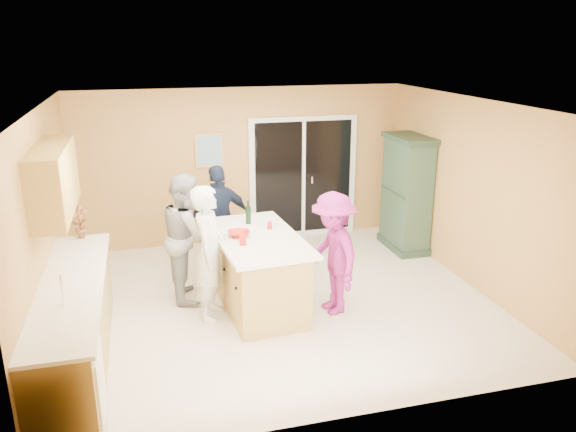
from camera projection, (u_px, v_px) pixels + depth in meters
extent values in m
plane|color=beige|center=(279.00, 301.00, 7.50)|extent=(5.50, 5.50, 0.00)
cube|color=white|center=(278.00, 104.00, 6.71)|extent=(5.50, 5.00, 0.10)
cube|color=#E2A35D|center=(243.00, 166.00, 9.40)|extent=(5.50, 0.10, 2.60)
cube|color=#E2A35D|center=(349.00, 290.00, 4.80)|extent=(5.50, 0.10, 2.60)
cube|color=#E2A35D|center=(46.00, 226.00, 6.43)|extent=(0.10, 5.00, 2.60)
cube|color=#E2A35D|center=(471.00, 193.00, 7.77)|extent=(0.10, 5.00, 2.60)
cube|color=#B18D45|center=(75.00, 326.00, 5.93)|extent=(0.60, 3.00, 0.90)
cube|color=white|center=(65.00, 390.00, 4.94)|extent=(0.62, 0.60, 0.72)
cube|color=silver|center=(71.00, 285.00, 5.79)|extent=(0.65, 3.05, 0.04)
cylinder|color=silver|center=(62.00, 290.00, 5.28)|extent=(0.02, 0.02, 0.30)
cube|color=#B18D45|center=(54.00, 180.00, 6.11)|extent=(0.35, 1.60, 0.75)
cube|color=silver|center=(303.00, 177.00, 9.71)|extent=(1.90, 0.05, 2.10)
cube|color=black|center=(303.00, 177.00, 9.69)|extent=(1.70, 0.03, 1.94)
cube|color=silver|center=(303.00, 178.00, 9.69)|extent=(0.06, 0.04, 1.94)
cube|color=silver|center=(312.00, 180.00, 9.73)|extent=(0.02, 0.03, 0.12)
cube|color=tan|center=(209.00, 150.00, 9.16)|extent=(0.46, 0.03, 0.56)
cube|color=teal|center=(209.00, 150.00, 9.15)|extent=(0.38, 0.02, 0.48)
cube|color=#B18D45|center=(258.00, 273.00, 7.20)|extent=(0.99, 1.72, 0.94)
cube|color=silver|center=(257.00, 237.00, 7.05)|extent=(1.16, 1.95, 0.04)
cube|color=black|center=(258.00, 303.00, 7.33)|extent=(0.89, 1.63, 0.11)
cube|color=#233928|center=(403.00, 244.00, 9.39)|extent=(0.52, 0.99, 0.11)
cube|color=#344F3A|center=(406.00, 194.00, 9.12)|extent=(0.47, 0.93, 1.75)
cube|color=#233928|center=(410.00, 138.00, 8.84)|extent=(0.54, 1.03, 0.07)
imported|color=silver|center=(210.00, 253.00, 6.84)|extent=(0.59, 0.72, 1.70)
imported|color=#9E9EA0|center=(188.00, 237.00, 7.40)|extent=(0.65, 0.83, 1.71)
imported|color=#1C253E|center=(220.00, 219.00, 8.23)|extent=(1.01, 0.59, 1.62)
imported|color=#8A1E66|center=(333.00, 254.00, 7.00)|extent=(0.69, 1.07, 1.57)
imported|color=red|center=(239.00, 234.00, 7.03)|extent=(0.28, 0.28, 0.07)
imported|color=red|center=(79.00, 222.00, 7.03)|extent=(0.25, 0.19, 0.43)
cylinder|color=red|center=(270.00, 225.00, 7.28)|extent=(0.08, 0.08, 0.09)
cylinder|color=red|center=(243.00, 240.00, 6.72)|extent=(0.10, 0.10, 0.12)
cylinder|color=black|center=(248.00, 215.00, 7.48)|extent=(0.07, 0.07, 0.23)
cylinder|color=black|center=(248.00, 204.00, 7.43)|extent=(0.03, 0.03, 0.09)
cylinder|color=white|center=(232.00, 229.00, 7.27)|extent=(0.24, 0.24, 0.01)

